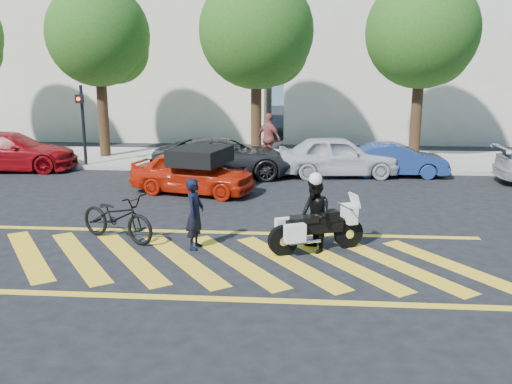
# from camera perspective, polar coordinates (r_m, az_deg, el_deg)

# --- Properties ---
(ground) EXTENTS (90.00, 90.00, 0.00)m
(ground) POSITION_cam_1_polar(r_m,az_deg,el_deg) (11.30, -4.75, -7.14)
(ground) COLOR black
(ground) RESTS_ON ground
(sidewalk) EXTENTS (60.00, 5.00, 0.15)m
(sidewalk) POSITION_cam_1_polar(r_m,az_deg,el_deg) (22.85, 0.02, 3.47)
(sidewalk) COLOR #9E998E
(sidewalk) RESTS_ON ground
(crosswalk) EXTENTS (12.33, 4.00, 0.01)m
(crosswalk) POSITION_cam_1_polar(r_m,az_deg,el_deg) (11.30, -4.95, -7.11)
(crosswalk) COLOR yellow
(crosswalk) RESTS_ON ground
(building_left) EXTENTS (16.00, 8.00, 10.00)m
(building_left) POSITION_cam_1_polar(r_m,az_deg,el_deg) (32.95, -13.17, 14.69)
(building_left) COLOR beige
(building_left) RESTS_ON ground
(building_right) EXTENTS (16.00, 8.00, 11.00)m
(building_right) POSITION_cam_1_polar(r_m,az_deg,el_deg) (32.32, 18.10, 15.32)
(building_right) COLOR beige
(building_right) RESTS_ON ground
(tree_left) EXTENTS (4.20, 4.20, 7.26)m
(tree_left) POSITION_cam_1_polar(r_m,az_deg,el_deg) (23.97, -15.91, 15.24)
(tree_left) COLOR black
(tree_left) RESTS_ON ground
(tree_center) EXTENTS (4.60, 4.60, 7.56)m
(tree_center) POSITION_cam_1_polar(r_m,az_deg,el_deg) (22.61, 0.37, 16.14)
(tree_center) COLOR black
(tree_center) RESTS_ON ground
(tree_right) EXTENTS (4.40, 4.40, 7.41)m
(tree_right) POSITION_cam_1_polar(r_m,az_deg,el_deg) (23.07, 17.32, 15.39)
(tree_right) COLOR black
(tree_right) RESTS_ON ground
(signal_pole) EXTENTS (0.28, 0.43, 3.20)m
(signal_pole) POSITION_cam_1_polar(r_m,az_deg,el_deg) (21.91, -17.82, 7.30)
(signal_pole) COLOR black
(signal_pole) RESTS_ON ground
(officer_bike) EXTENTS (0.45, 0.62, 1.56)m
(officer_bike) POSITION_cam_1_polar(r_m,az_deg,el_deg) (11.81, -6.44, -2.29)
(officer_bike) COLOR black
(officer_bike) RESTS_ON ground
(bicycle) EXTENTS (2.21, 1.60, 1.11)m
(bicycle) POSITION_cam_1_polar(r_m,az_deg,el_deg) (12.74, -14.41, -2.55)
(bicycle) COLOR black
(bicycle) RESTS_ON ground
(police_motorcycle) EXTENTS (2.07, 1.19, 0.97)m
(police_motorcycle) POSITION_cam_1_polar(r_m,az_deg,el_deg) (11.66, 6.25, -3.79)
(police_motorcycle) COLOR black
(police_motorcycle) RESTS_ON ground
(officer_moto) EXTENTS (0.86, 0.95, 1.60)m
(officer_moto) POSITION_cam_1_polar(r_m,az_deg,el_deg) (11.60, 6.19, -2.48)
(officer_moto) COLOR black
(officer_moto) RESTS_ON ground
(red_convertible) EXTENTS (4.17, 2.50, 1.33)m
(red_convertible) POSITION_cam_1_polar(r_m,az_deg,el_deg) (17.01, -6.66, 2.05)
(red_convertible) COLOR red
(red_convertible) RESTS_ON ground
(parked_left) EXTENTS (5.20, 2.56, 1.46)m
(parked_left) POSITION_cam_1_polar(r_m,az_deg,el_deg) (22.74, -24.51, 3.91)
(parked_left) COLOR maroon
(parked_left) RESTS_ON ground
(parked_mid_left) EXTENTS (5.30, 2.93, 1.41)m
(parked_mid_left) POSITION_cam_1_polar(r_m,az_deg,el_deg) (19.56, -3.38, 3.68)
(parked_mid_left) COLOR black
(parked_mid_left) RESTS_ON ground
(parked_mid_right) EXTENTS (4.48, 2.15, 1.48)m
(parked_mid_right) POSITION_cam_1_polar(r_m,az_deg,el_deg) (19.80, 8.60, 3.77)
(parked_mid_right) COLOR silver
(parked_mid_right) RESTS_ON ground
(parked_right) EXTENTS (3.64, 1.34, 1.19)m
(parked_right) POSITION_cam_1_polar(r_m,az_deg,el_deg) (20.25, 14.54, 3.29)
(parked_right) COLOR navy
(parked_right) RESTS_ON ground
(pedestrian_right) EXTENTS (1.19, 1.11, 1.97)m
(pedestrian_right) POSITION_cam_1_polar(r_m,az_deg,el_deg) (21.40, 1.37, 5.67)
(pedestrian_right) COLOR #994C45
(pedestrian_right) RESTS_ON sidewalk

